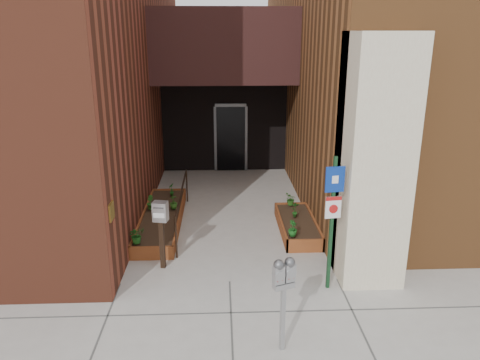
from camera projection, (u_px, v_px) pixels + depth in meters
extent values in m
plane|color=#9E9991|center=(230.00, 282.00, 8.59)|extent=(80.00, 80.00, 0.00)
cube|color=brown|center=(11.00, 8.00, 13.20)|extent=(8.00, 14.60, 10.00)
cube|color=brown|center=(422.00, 10.00, 14.12)|extent=(8.00, 13.70, 10.00)
cube|color=beige|center=(373.00, 162.00, 8.22)|extent=(1.10, 1.20, 4.40)
cube|color=black|center=(224.00, 46.00, 13.08)|extent=(4.20, 2.00, 2.00)
cube|color=black|center=(224.00, 124.00, 15.18)|extent=(4.00, 0.30, 3.00)
cube|color=black|center=(231.00, 139.00, 15.15)|extent=(0.90, 0.06, 2.10)
cube|color=#B79338|center=(111.00, 211.00, 7.86)|extent=(0.04, 0.30, 0.30)
cube|color=brown|center=(151.00, 253.00, 9.36)|extent=(0.90, 0.04, 0.30)
cube|color=brown|center=(169.00, 194.00, 12.75)|extent=(0.90, 0.04, 0.30)
cube|color=brown|center=(143.00, 219.00, 11.04)|extent=(0.04, 3.60, 0.30)
cube|color=brown|center=(180.00, 219.00, 11.07)|extent=(0.04, 3.60, 0.30)
cube|color=black|center=(162.00, 220.00, 11.06)|extent=(0.82, 3.52, 0.26)
cube|color=brown|center=(306.00, 246.00, 9.68)|extent=(0.80, 0.04, 0.30)
cube|color=brown|center=(290.00, 208.00, 11.73)|extent=(0.80, 0.04, 0.30)
cube|color=brown|center=(281.00, 226.00, 10.69)|extent=(0.04, 2.20, 0.30)
cube|color=brown|center=(314.00, 225.00, 10.72)|extent=(0.04, 2.20, 0.30)
cube|color=black|center=(297.00, 226.00, 10.71)|extent=(0.72, 2.12, 0.26)
cylinder|color=black|center=(176.00, 237.00, 9.36)|extent=(0.04, 0.04, 0.90)
cylinder|color=black|center=(187.00, 185.00, 12.50)|extent=(0.04, 0.04, 0.90)
cylinder|color=black|center=(182.00, 190.00, 10.80)|extent=(0.04, 3.30, 0.04)
cube|color=#98989A|center=(283.00, 319.00, 6.62)|extent=(0.08, 0.08, 1.01)
cube|color=#98989A|center=(284.00, 285.00, 6.46)|extent=(0.33, 0.22, 0.08)
cube|color=#98989A|center=(278.00, 275.00, 6.37)|extent=(0.18, 0.15, 0.26)
sphere|color=#59595B|center=(279.00, 265.00, 6.32)|extent=(0.15, 0.15, 0.15)
cube|color=white|center=(280.00, 275.00, 6.32)|extent=(0.09, 0.04, 0.05)
cube|color=#B21414|center=(280.00, 280.00, 6.34)|extent=(0.09, 0.04, 0.03)
cube|color=#98989A|center=(290.00, 272.00, 6.43)|extent=(0.18, 0.15, 0.26)
sphere|color=#59595B|center=(290.00, 262.00, 6.39)|extent=(0.15, 0.15, 0.15)
cube|color=white|center=(291.00, 273.00, 6.38)|extent=(0.09, 0.04, 0.05)
cube|color=#B21414|center=(291.00, 278.00, 6.41)|extent=(0.09, 0.04, 0.03)
cube|color=#153A1E|center=(331.00, 225.00, 8.03)|extent=(0.06, 0.06, 2.44)
cube|color=navy|center=(335.00, 179.00, 7.75)|extent=(0.33, 0.07, 0.44)
cube|color=white|center=(335.00, 179.00, 7.74)|extent=(0.11, 0.03, 0.13)
cube|color=white|center=(333.00, 207.00, 7.90)|extent=(0.28, 0.06, 0.39)
cube|color=#B21414|center=(334.00, 199.00, 7.85)|extent=(0.28, 0.05, 0.07)
cylinder|color=#B21414|center=(333.00, 209.00, 7.90)|extent=(0.16, 0.03, 0.16)
cube|color=black|center=(162.00, 244.00, 8.96)|extent=(0.11, 0.11, 0.99)
cube|color=#AAAAAC|center=(160.00, 211.00, 8.76)|extent=(0.30, 0.25, 0.38)
cube|color=#59595B|center=(158.00, 208.00, 8.63)|extent=(0.20, 0.05, 0.04)
cube|color=white|center=(159.00, 216.00, 8.67)|extent=(0.21, 0.05, 0.09)
imported|color=#1C5819|center=(137.00, 235.00, 9.42)|extent=(0.43, 0.43, 0.35)
imported|color=#27631C|center=(150.00, 202.00, 11.21)|extent=(0.24, 0.24, 0.35)
imported|color=#285819|center=(174.00, 202.00, 11.25)|extent=(0.26, 0.26, 0.34)
imported|color=#1C601B|center=(172.00, 189.00, 12.16)|extent=(0.19, 0.19, 0.33)
imported|color=#175318|center=(293.00, 228.00, 9.74)|extent=(0.27, 0.27, 0.34)
imported|color=#1B5217|center=(295.00, 209.00, 10.74)|extent=(0.20, 0.20, 0.37)
imported|color=#265D1A|center=(291.00, 199.00, 11.47)|extent=(0.36, 0.36, 0.31)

